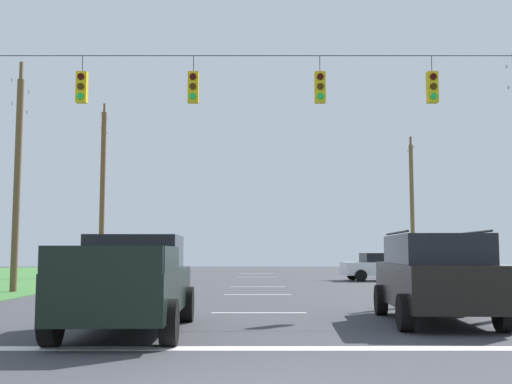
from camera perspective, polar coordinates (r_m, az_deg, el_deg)
The scene contains 14 objects.
stop_bar_stripe at distance 10.58m, azimuth 0.15°, elevation -14.22°, with size 15.83×0.45×0.01m, color white.
lane_dash_0 at distance 16.53m, azimuth -0.01°, elevation -11.07°, with size 0.15×2.50×0.01m, color white.
lane_dash_1 at distance 23.38m, azimuth -0.09°, elevation -9.44°, with size 0.15×2.50×0.01m, color white.
lane_dash_2 at distance 28.57m, azimuth -0.13°, elevation -8.72°, with size 0.15×2.50×0.01m, color white.
lane_dash_3 at distance 39.14m, azimuth -0.17°, elevation -7.85°, with size 0.15×2.50×0.01m, color white.
lane_dash_4 at distance 45.44m, azimuth -0.19°, elevation -7.53°, with size 0.15×2.50×0.01m, color white.
overhead_signal_span at distance 18.51m, azimuth 0.54°, elevation 3.51°, with size 18.58×0.31×8.10m.
pickup_truck at distance 12.86m, azimuth -11.78°, elevation -8.25°, with size 2.41×5.45×1.95m.
suv_black at distance 14.74m, azimuth 15.84°, elevation -7.42°, with size 2.42×4.90×2.05m.
distant_car_crossing_white at distance 34.97m, azimuth 11.22°, elevation -6.74°, with size 4.45×2.34×1.52m.
distant_car_oncoming at distance 28.43m, azimuth 18.33°, elevation -6.88°, with size 4.36×2.15×1.52m.
utility_pole_far_right at distance 41.95m, azimuth 13.92°, elevation -1.37°, with size 0.27×1.61×9.23m.
utility_pole_mid_left at distance 26.56m, azimuth -21.44°, elevation 1.38°, with size 0.27×1.89×9.32m.
utility_pole_far_left at distance 40.56m, azimuth -14.26°, elevation 0.20°, with size 0.32×1.84×11.13m.
Camera 1 is at (-0.08, -6.58, 1.61)m, focal length 43.37 mm.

